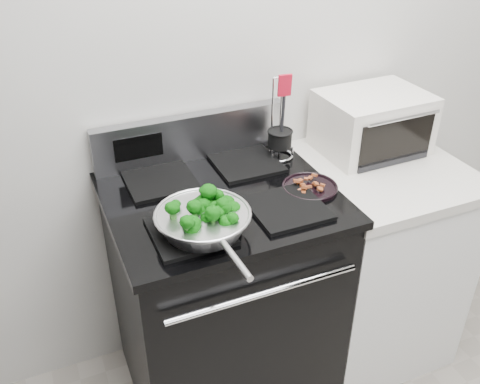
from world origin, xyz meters
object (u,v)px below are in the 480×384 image
gas_range (223,294)px  skillet (203,221)px  bacon_plate (310,185)px  utensil_holder (280,143)px  toaster_oven (372,122)px

gas_range → skillet: bearing=-124.4°
bacon_plate → utensil_holder: bearing=87.8°
skillet → toaster_oven: size_ratio=1.13×
bacon_plate → toaster_oven: (0.41, 0.23, 0.07)m
skillet → toaster_oven: (0.85, 0.33, 0.04)m
gas_range → skillet: (-0.13, -0.19, 0.51)m
bacon_plate → gas_range: bearing=164.2°
gas_range → bacon_plate: gas_range is taller
gas_range → toaster_oven: 0.92m
gas_range → skillet: gas_range is taller
bacon_plate → skillet: bearing=-166.3°
gas_range → toaster_oven: (0.72, 0.14, 0.55)m
utensil_holder → gas_range: bearing=-144.0°
toaster_oven → skillet: bearing=-159.8°
skillet → utensil_holder: utensil_holder is taller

